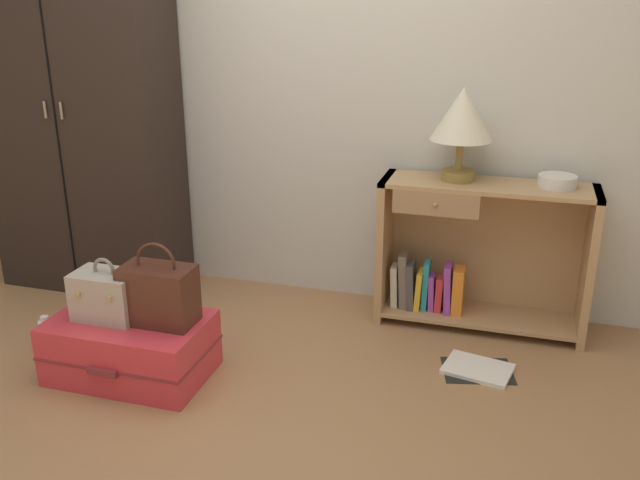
{
  "coord_description": "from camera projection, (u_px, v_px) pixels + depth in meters",
  "views": [
    {
      "loc": [
        1.06,
        -2.09,
        1.67
      ],
      "look_at": [
        0.2,
        0.83,
        0.55
      ],
      "focal_mm": 38.23,
      "sensor_mm": 36.0,
      "label": 1
    }
  ],
  "objects": [
    {
      "name": "table_lamp",
      "position": [
        462.0,
        118.0,
        3.31
      ],
      "size": [
        0.31,
        0.31,
        0.46
      ],
      "color": "olive",
      "rests_on": "bookshelf"
    },
    {
      "name": "handbag",
      "position": [
        159.0,
        294.0,
        2.99
      ],
      "size": [
        0.32,
        0.18,
        0.38
      ],
      "color": "#472319",
      "rests_on": "suitcase_large"
    },
    {
      "name": "open_book_on_floor",
      "position": [
        478.0,
        369.0,
        3.17
      ],
      "size": [
        0.37,
        0.31,
        0.02
      ],
      "color": "white",
      "rests_on": "ground_plane"
    },
    {
      "name": "bottle",
      "position": [
        47.0,
        334.0,
        3.34
      ],
      "size": [
        0.07,
        0.07,
        0.18
      ],
      "color": "white",
      "rests_on": "ground_plane"
    },
    {
      "name": "bowl",
      "position": [
        557.0,
        181.0,
        3.29
      ],
      "size": [
        0.18,
        0.18,
        0.06
      ],
      "primitive_type": "cylinder",
      "color": "silver",
      "rests_on": "bookshelf"
    },
    {
      "name": "suitcase_large",
      "position": [
        131.0,
        347.0,
        3.1
      ],
      "size": [
        0.71,
        0.46,
        0.28
      ],
      "color": "#D1333D",
      "rests_on": "ground_plane"
    },
    {
      "name": "wardrobe",
      "position": [
        80.0,
        103.0,
        3.8
      ],
      "size": [
        1.04,
        0.47,
        2.15
      ],
      "color": "black",
      "rests_on": "ground_plane"
    },
    {
      "name": "bookshelf",
      "position": [
        473.0,
        256.0,
        3.52
      ],
      "size": [
        1.06,
        0.33,
        0.77
      ],
      "color": "tan",
      "rests_on": "ground_plane"
    },
    {
      "name": "ground_plane",
      "position": [
        215.0,
        431.0,
        2.74
      ],
      "size": [
        9.0,
        9.0,
        0.0
      ],
      "primitive_type": "plane",
      "color": "#9E7047"
    },
    {
      "name": "back_wall",
      "position": [
        321.0,
        63.0,
        3.64
      ],
      "size": [
        6.4,
        0.1,
        2.6
      ],
      "primitive_type": "cube",
      "color": "beige",
      "rests_on": "ground_plane"
    },
    {
      "name": "train_case",
      "position": [
        107.0,
        295.0,
        3.04
      ],
      "size": [
        0.29,
        0.2,
        0.29
      ],
      "color": "#A89E8E",
      "rests_on": "suitcase_large"
    }
  ]
}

